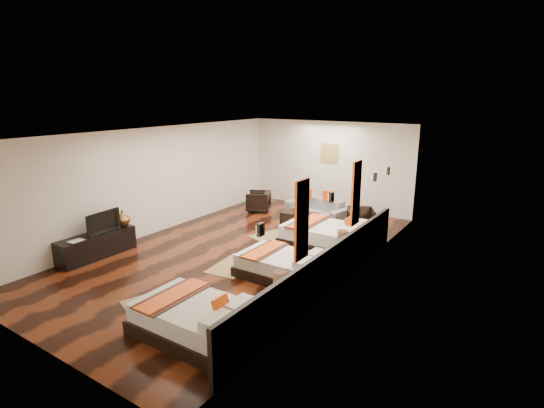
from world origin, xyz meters
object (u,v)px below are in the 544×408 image
Objects in this scene: figurine at (122,218)px; armchair_left at (258,201)px; armchair_right at (361,220)px; coffee_table at (299,219)px; tv_console at (97,245)px; bed_near at (200,320)px; bed_mid at (286,266)px; table_plant at (296,208)px; book at (73,240)px; tv at (101,222)px; bed_far at (330,236)px; sofa at (317,208)px; nightstand_a at (280,302)px; nightstand_b at (342,255)px.

figurine is 4.54m from armchair_left.
armchair_left is 1.01× the size of armchair_right.
tv_console is at bearing -121.18° from coffee_table.
figurine is 4.70m from coffee_table.
tv_console reaches higher than coffee_table.
armchair_left is (-3.33, 6.30, 0.06)m from bed_near.
bed_mid reaches higher than table_plant.
bed_near reaches higher than book.
tv reaches higher than figurine.
bed_far is 5.81m from book.
bed_far is 3.76m from armchair_left.
bed_near is at bearing -14.89° from tv_console.
tv_console is 5.30m from coffee_table.
sofa is 7.22× the size of table_plant.
nightstand_a is at bearing -56.35° from sofa.
book is at bearing -136.38° from bed_far.
figurine is at bearing -35.76° from armchair_left.
coffee_table is 3.65× the size of table_plant.
bed_mid is 4.37m from tv.
bed_mid is 0.95× the size of sofa.
armchair_left reaches higher than coffee_table.
bed_mid reaches higher than sofa.
table_plant is at bearing 170.35° from armchair_right.
table_plant reaches higher than sofa.
nightstand_b is at bearing -70.18° from tv.
table_plant is at bearing 54.76° from figurine.
figurine is 6.14m from armchair_right.
figurine is at bearing -1.22° from tv.
bed_far is at bearing 127.97° from nightstand_b.
armchair_left reaches higher than armchair_right.
figurine is (-4.20, -2.70, 0.45)m from bed_far.
tv reaches higher than bed_near.
bed_far is 5.43m from tv_console.
coffee_table is at bearing 143.34° from bed_far.
table_plant is at bearing 117.27° from nightstand_a.
tv reaches higher than nightstand_a.
tv is 1.27× the size of armchair_right.
bed_far reaches higher than armchair_left.
armchair_right is 1.82m from table_plant.
coffee_table is (-1.60, -0.54, -0.12)m from armchair_right.
nightstand_b is 1.18× the size of armchair_right.
tv_console is 5.26m from armchair_left.
figurine is 5.57m from sofa.
bed_far reaches higher than nightstand_a.
nightstand_b is 0.93× the size of tv.
nightstand_a is 6.00m from sofa.
coffee_table is at bearing -37.35° from tv.
tv_console is 4.84× the size of figurine.
bed_far reaches higher than sofa.
tv is 0.62m from figurine.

